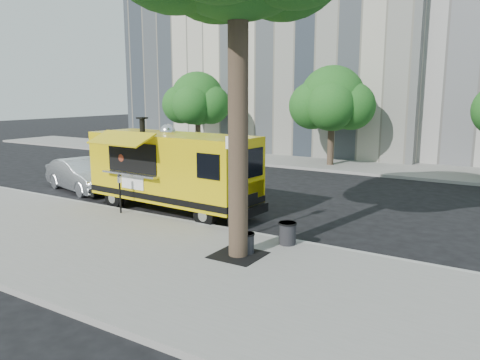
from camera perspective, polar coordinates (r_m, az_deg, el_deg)
The scene contains 13 objects.
ground at distance 15.46m, azimuth -2.86°, elevation -4.98°, with size 120.00×120.00×0.00m, color black.
sidewalk at distance 12.52m, azimuth -13.48°, elevation -8.68°, with size 60.00×6.00×0.15m, color gray.
curb at distance 14.72m, azimuth -4.94°, elevation -5.51°, with size 60.00×0.14×0.16m, color #999993.
far_sidewalk at distance 27.40m, azimuth 13.45°, elevation 1.74°, with size 60.00×5.00×0.15m, color gray.
tree_well at distance 11.82m, azimuth -0.22°, elevation -9.14°, with size 1.20×1.20×0.02m, color black.
far_tree_a at distance 30.73m, azimuth -5.21°, elevation 9.84°, with size 3.42×3.42×5.36m.
far_tree_b at distance 26.68m, azimuth 11.18°, elevation 9.70°, with size 3.60×3.60×5.50m.
sign_post at distance 12.95m, azimuth -1.21°, elevation 0.37°, with size 0.28×0.06×3.00m.
parking_meter at distance 16.15m, azimuth -14.45°, elevation -1.05°, with size 0.11×0.11×1.33m.
food_truck at distance 16.48m, azimuth -8.34°, elevation 1.34°, with size 6.72×3.23×3.26m.
sedan at distance 21.07m, azimuth -18.76°, elevation 0.58°, with size 1.46×4.19×1.38m, color silver.
trash_bin_left at distance 12.63m, azimuth 5.81°, elevation -6.39°, with size 0.50×0.50×0.60m.
trash_bin_right at distance 11.87m, azimuth 0.74°, elevation -7.62°, with size 0.44×0.44×0.53m.
Camera 1 is at (8.53, -12.22, 4.14)m, focal length 35.00 mm.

